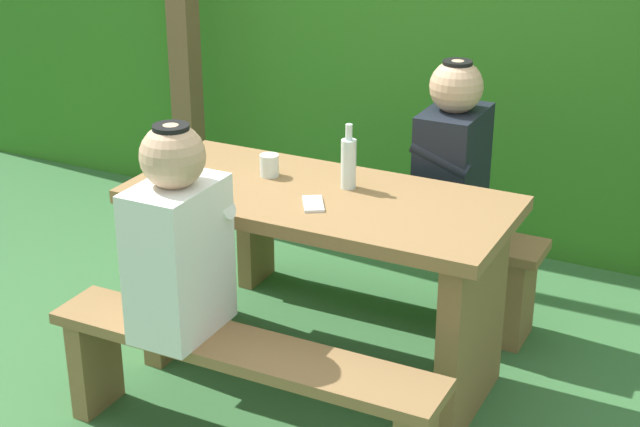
# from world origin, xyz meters

# --- Properties ---
(ground_plane) EXTENTS (12.00, 12.00, 0.00)m
(ground_plane) POSITION_xyz_m (0.00, 0.00, 0.00)
(ground_plane) COLOR #386B39
(hedge_backdrop) EXTENTS (6.40, 0.70, 2.14)m
(hedge_backdrop) POSITION_xyz_m (0.00, 1.75, 1.07)
(hedge_backdrop) COLOR #32741F
(hedge_backdrop) RESTS_ON ground_plane
(pergola_post_left) EXTENTS (0.12, 0.12, 1.97)m
(pergola_post_left) POSITION_xyz_m (-1.32, 1.11, 0.99)
(pergola_post_left) COLOR brown
(pergola_post_left) RESTS_ON ground_plane
(picnic_table) EXTENTS (1.40, 0.64, 0.75)m
(picnic_table) POSITION_xyz_m (0.00, 0.00, 0.51)
(picnic_table) COLOR olive
(picnic_table) RESTS_ON ground_plane
(bench_near) EXTENTS (1.40, 0.24, 0.42)m
(bench_near) POSITION_xyz_m (0.00, -0.58, 0.31)
(bench_near) COLOR olive
(bench_near) RESTS_ON ground_plane
(bench_far) EXTENTS (1.40, 0.24, 0.42)m
(bench_far) POSITION_xyz_m (0.00, 0.58, 0.31)
(bench_far) COLOR olive
(bench_far) RESTS_ON ground_plane
(person_white_shirt) EXTENTS (0.25, 0.35, 0.72)m
(person_white_shirt) POSITION_xyz_m (-0.22, -0.57, 0.76)
(person_white_shirt) COLOR white
(person_white_shirt) RESTS_ON bench_near
(person_black_coat) EXTENTS (0.25, 0.35, 0.72)m
(person_black_coat) POSITION_xyz_m (0.30, 0.57, 0.76)
(person_black_coat) COLOR black
(person_black_coat) RESTS_ON bench_far
(drinking_glass) EXTENTS (0.07, 0.07, 0.08)m
(drinking_glass) POSITION_xyz_m (-0.25, 0.08, 0.79)
(drinking_glass) COLOR silver
(drinking_glass) RESTS_ON picnic_table
(bottle_left) EXTENTS (0.06, 0.06, 0.24)m
(bottle_left) POSITION_xyz_m (0.07, 0.10, 0.85)
(bottle_left) COLOR silver
(bottle_left) RESTS_ON picnic_table
(cell_phone) EXTENTS (0.13, 0.16, 0.01)m
(cell_phone) POSITION_xyz_m (0.03, -0.11, 0.75)
(cell_phone) COLOR silver
(cell_phone) RESTS_ON picnic_table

